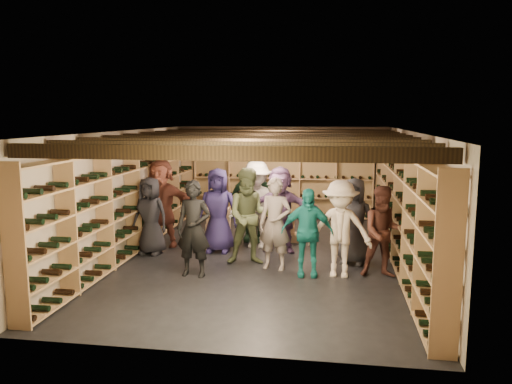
{
  "coord_description": "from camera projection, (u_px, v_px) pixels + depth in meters",
  "views": [
    {
      "loc": [
        1.31,
        -9.22,
        2.7
      ],
      "look_at": [
        -0.14,
        0.2,
        1.23
      ],
      "focal_mm": 35.0,
      "sensor_mm": 36.0,
      "label": 1
    }
  ],
  "objects": [
    {
      "name": "wine_rack_back",
      "position": [
        282.0,
        177.0,
        13.19
      ],
      "size": [
        4.7,
        0.3,
        2.15
      ],
      "color": "#A97F52",
      "rests_on": "ground"
    },
    {
      "name": "person_2",
      "position": [
        250.0,
        216.0,
        9.04
      ],
      "size": [
        0.97,
        0.82,
        1.76
      ],
      "primitive_type": "imported",
      "rotation": [
        0.0,
        0.0,
        0.2
      ],
      "color": "#495232",
      "rests_on": "ground"
    },
    {
      "name": "person_1",
      "position": [
        194.0,
        229.0,
        8.35
      ],
      "size": [
        0.63,
        0.44,
        1.63
      ],
      "primitive_type": "imported",
      "rotation": [
        0.0,
        0.0,
        -0.09
      ],
      "color": "black",
      "rests_on": "ground"
    },
    {
      "name": "person_3",
      "position": [
        340.0,
        229.0,
        8.32
      ],
      "size": [
        1.09,
        0.67,
        1.64
      ],
      "primitive_type": "imported",
      "rotation": [
        0.0,
        0.0,
        -0.05
      ],
      "color": "beige",
      "rests_on": "ground"
    },
    {
      "name": "person_9",
      "position": [
        257.0,
        205.0,
        10.17
      ],
      "size": [
        1.18,
        0.7,
        1.78
      ],
      "primitive_type": "imported",
      "rotation": [
        0.0,
        0.0,
        -0.03
      ],
      "color": "beige",
      "rests_on": "ground"
    },
    {
      "name": "ground",
      "position": [
        262.0,
        257.0,
        9.61
      ],
      "size": [
        8.0,
        8.0,
        0.0
      ],
      "primitive_type": "plane",
      "color": "black",
      "rests_on": "ground"
    },
    {
      "name": "wine_rack_right",
      "position": [
        402.0,
        205.0,
        9.06
      ],
      "size": [
        0.32,
        7.5,
        2.15
      ],
      "color": "#A97F52",
      "rests_on": "ground"
    },
    {
      "name": "person_6",
      "position": [
        218.0,
        210.0,
        9.86
      ],
      "size": [
        0.82,
        0.54,
        1.67
      ],
      "primitive_type": "imported",
      "rotation": [
        0.0,
        0.0,
        -0.01
      ],
      "color": "#211A46",
      "rests_on": "ground"
    },
    {
      "name": "person_10",
      "position": [
        252.0,
        201.0,
        10.71
      ],
      "size": [
        1.05,
        0.46,
        1.77
      ],
      "primitive_type": "imported",
      "rotation": [
        0.0,
        0.0,
        0.03
      ],
      "color": "#234A30",
      "rests_on": "ground"
    },
    {
      "name": "crate_loose",
      "position": [
        292.0,
        237.0,
        10.8
      ],
      "size": [
        0.53,
        0.38,
        0.17
      ],
      "primitive_type": "cube",
      "rotation": [
        0.0,
        0.0,
        -0.11
      ],
      "color": "tan",
      "rests_on": "ground"
    },
    {
      "name": "ceiling_joists",
      "position": [
        262.0,
        139.0,
        9.27
      ],
      "size": [
        5.4,
        7.12,
        0.18
      ],
      "color": "black",
      "rests_on": "ground"
    },
    {
      "name": "ceiling",
      "position": [
        262.0,
        131.0,
        9.25
      ],
      "size": [
        5.5,
        8.0,
        0.01
      ],
      "primitive_type": "cube",
      "color": "beige",
      "rests_on": "walls"
    },
    {
      "name": "wine_rack_left",
      "position": [
        133.0,
        198.0,
        9.83
      ],
      "size": [
        0.32,
        7.5,
        2.15
      ],
      "color": "#A97F52",
      "rests_on": "ground"
    },
    {
      "name": "walls",
      "position": [
        262.0,
        195.0,
        9.43
      ],
      "size": [
        5.52,
        8.02,
        2.4
      ],
      "color": "tan",
      "rests_on": "ground"
    },
    {
      "name": "person_12",
      "position": [
        354.0,
        221.0,
        9.09
      ],
      "size": [
        0.88,
        0.7,
        1.58
      ],
      "primitive_type": "imported",
      "rotation": [
        0.0,
        0.0,
        -0.28
      ],
      "color": "#323136",
      "rests_on": "ground"
    },
    {
      "name": "person_0",
      "position": [
        150.0,
        216.0,
        9.71
      ],
      "size": [
        0.81,
        0.6,
        1.52
      ],
      "primitive_type": "imported",
      "rotation": [
        0.0,
        0.0,
        -0.18
      ],
      "color": "black",
      "rests_on": "ground"
    },
    {
      "name": "person_7",
      "position": [
        275.0,
        224.0,
        8.73
      ],
      "size": [
        0.67,
        0.52,
        1.63
      ],
      "primitive_type": "imported",
      "rotation": [
        0.0,
        0.0,
        -0.23
      ],
      "color": "gray",
      "rests_on": "ground"
    },
    {
      "name": "person_4",
      "position": [
        307.0,
        232.0,
        8.38
      ],
      "size": [
        0.9,
        0.43,
        1.5
      ],
      "primitive_type": "imported",
      "rotation": [
        0.0,
        0.0,
        0.07
      ],
      "color": "#16736E",
      "rests_on": "ground"
    },
    {
      "name": "person_5",
      "position": [
        161.0,
        203.0,
        10.31
      ],
      "size": [
        1.71,
        0.64,
        1.82
      ],
      "primitive_type": "imported",
      "rotation": [
        0.0,
        0.0,
        -0.06
      ],
      "color": "brown",
      "rests_on": "ground"
    },
    {
      "name": "crate_stack_left",
      "position": [
        218.0,
        223.0,
        11.0
      ],
      "size": [
        0.51,
        0.35,
        0.68
      ],
      "rotation": [
        0.0,
        0.0,
        0.04
      ],
      "color": "tan",
      "rests_on": "ground"
    },
    {
      "name": "crate_stack_right",
      "position": [
        282.0,
        229.0,
        10.8
      ],
      "size": [
        0.58,
        0.47,
        0.51
      ],
      "rotation": [
        0.0,
        0.0,
        0.33
      ],
      "color": "tan",
      "rests_on": "ground"
    },
    {
      "name": "person_8",
      "position": [
        384.0,
        232.0,
        8.3
      ],
      "size": [
        0.8,
        0.65,
        1.55
      ],
      "primitive_type": "imported",
      "rotation": [
        0.0,
        0.0,
        0.1
      ],
      "color": "#46231B",
      "rests_on": "ground"
    },
    {
      "name": "person_11",
      "position": [
        280.0,
        209.0,
        9.88
      ],
      "size": [
        1.6,
        0.56,
        1.71
      ],
      "primitive_type": "imported",
      "rotation": [
        0.0,
        0.0,
        -0.04
      ],
      "color": "#6F4C7D",
      "rests_on": "ground"
    }
  ]
}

